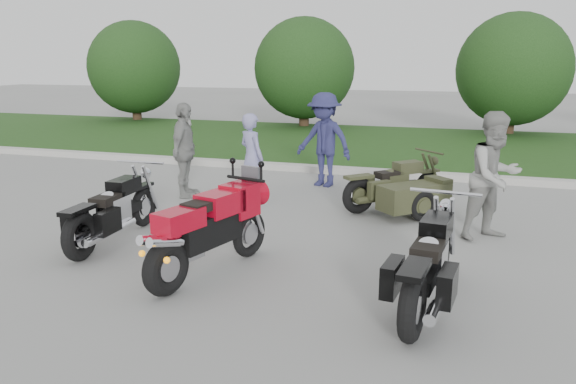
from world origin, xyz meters
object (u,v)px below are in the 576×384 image
(sportbike_red, at_px, (208,228))
(person_stripe, at_px, (252,158))
(cruiser_right, at_px, (429,268))
(person_back, at_px, (185,151))
(cruiser_left, at_px, (111,214))
(cruiser_sidecar, at_px, (404,192))
(person_grey, at_px, (495,176))
(person_denim, at_px, (324,140))

(sportbike_red, relative_size, person_stripe, 1.31)
(cruiser_right, height_order, person_back, person_back)
(sportbike_red, distance_m, cruiser_right, 2.58)
(cruiser_left, relative_size, cruiser_right, 0.96)
(sportbike_red, height_order, person_stripe, person_stripe)
(cruiser_sidecar, bearing_deg, sportbike_red, -73.71)
(cruiser_left, height_order, person_grey, person_grey)
(cruiser_left, height_order, person_back, person_back)
(cruiser_sidecar, height_order, person_grey, person_grey)
(cruiser_right, bearing_deg, cruiser_left, 175.47)
(cruiser_left, xyz_separation_m, person_stripe, (1.00, 2.88, 0.36))
(sportbike_red, bearing_deg, cruiser_right, 11.67)
(sportbike_red, bearing_deg, person_back, 137.19)
(cruiser_right, bearing_deg, sportbike_red, -177.64)
(person_denim, bearing_deg, person_back, -125.20)
(cruiser_right, bearing_deg, cruiser_sidecar, 106.38)
(person_stripe, xyz_separation_m, person_grey, (4.09, -1.01, 0.12))
(cruiser_left, distance_m, person_stripe, 3.07)
(cruiser_left, relative_size, cruiser_sidecar, 1.20)
(sportbike_red, bearing_deg, person_grey, 53.44)
(person_grey, xyz_separation_m, person_denim, (-3.15, 2.62, 0.03))
(person_grey, distance_m, person_back, 5.47)
(cruiser_sidecar, bearing_deg, person_back, -134.39)
(cruiser_sidecar, height_order, person_back, person_back)
(person_denim, distance_m, person_back, 2.82)
(cruiser_right, relative_size, person_back, 1.32)
(person_stripe, bearing_deg, person_denim, -86.04)
(sportbike_red, xyz_separation_m, person_stripe, (-0.82, 3.55, 0.21))
(cruiser_right, relative_size, cruiser_sidecar, 1.24)
(person_grey, bearing_deg, cruiser_sidecar, 104.44)
(person_grey, xyz_separation_m, person_back, (-5.39, 0.91, -0.04))
(person_stripe, xyz_separation_m, person_back, (-1.30, -0.09, 0.08))
(cruiser_right, distance_m, person_grey, 2.84)
(cruiser_right, xyz_separation_m, cruiser_sidecar, (-0.65, 3.66, -0.08))
(cruiser_right, relative_size, person_grey, 1.27)
(cruiser_sidecar, relative_size, person_denim, 0.99)
(person_denim, bearing_deg, cruiser_left, -95.83)
(cruiser_left, distance_m, person_denim, 4.92)
(cruiser_right, relative_size, person_denim, 1.23)
(person_stripe, relative_size, person_grey, 0.87)
(cruiser_left, distance_m, cruiser_right, 4.47)
(person_grey, height_order, person_back, person_grey)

